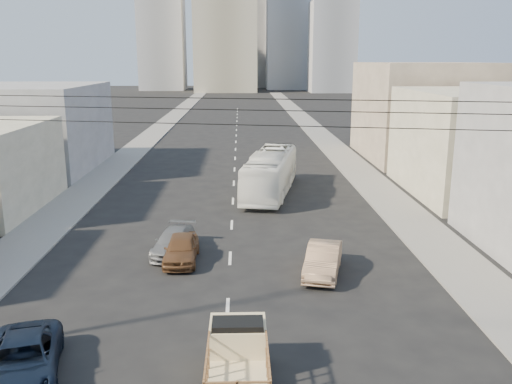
{
  "coord_description": "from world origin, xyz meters",
  "views": [
    {
      "loc": [
        0.6,
        -13.24,
        10.31
      ],
      "look_at": [
        1.4,
        14.53,
        3.5
      ],
      "focal_mm": 38.0,
      "sensor_mm": 36.0,
      "label": 1
    }
  ],
  "objects_px": {
    "flatbed_pickup": "(238,357)",
    "city_bus": "(270,173)",
    "sedan_brown": "(181,249)",
    "sedan_grey": "(174,242)",
    "navy_pickup": "(23,361)",
    "sedan_tan": "(323,260)"
  },
  "relations": [
    {
      "from": "flatbed_pickup",
      "to": "city_bus",
      "type": "xyz_separation_m",
      "value": [
        2.46,
        25.99,
        0.58
      ]
    },
    {
      "from": "sedan_brown",
      "to": "sedan_grey",
      "type": "height_order",
      "value": "sedan_brown"
    },
    {
      "from": "flatbed_pickup",
      "to": "navy_pickup",
      "type": "distance_m",
      "value": 7.12
    },
    {
      "from": "flatbed_pickup",
      "to": "sedan_tan",
      "type": "xyz_separation_m",
      "value": [
        4.16,
        9.44,
        -0.35
      ]
    },
    {
      "from": "sedan_grey",
      "to": "sedan_brown",
      "type": "bearing_deg",
      "value": -59.02
    },
    {
      "from": "sedan_brown",
      "to": "sedan_grey",
      "type": "bearing_deg",
      "value": 113.14
    },
    {
      "from": "flatbed_pickup",
      "to": "city_bus",
      "type": "bearing_deg",
      "value": 84.59
    },
    {
      "from": "city_bus",
      "to": "sedan_grey",
      "type": "xyz_separation_m",
      "value": [
        -6.0,
        -13.38,
        -1.03
      ]
    },
    {
      "from": "flatbed_pickup",
      "to": "sedan_tan",
      "type": "height_order",
      "value": "flatbed_pickup"
    },
    {
      "from": "flatbed_pickup",
      "to": "sedan_grey",
      "type": "height_order",
      "value": "flatbed_pickup"
    },
    {
      "from": "city_bus",
      "to": "sedan_brown",
      "type": "relative_size",
      "value": 2.89
    },
    {
      "from": "city_bus",
      "to": "sedan_tan",
      "type": "distance_m",
      "value": 16.66
    },
    {
      "from": "navy_pickup",
      "to": "flatbed_pickup",
      "type": "bearing_deg",
      "value": -19.49
    },
    {
      "from": "flatbed_pickup",
      "to": "sedan_grey",
      "type": "bearing_deg",
      "value": 105.68
    },
    {
      "from": "flatbed_pickup",
      "to": "city_bus",
      "type": "height_order",
      "value": "city_bus"
    },
    {
      "from": "navy_pickup",
      "to": "sedan_brown",
      "type": "relative_size",
      "value": 1.19
    },
    {
      "from": "city_bus",
      "to": "flatbed_pickup",
      "type": "bearing_deg",
      "value": -83.9
    },
    {
      "from": "navy_pickup",
      "to": "sedan_grey",
      "type": "distance_m",
      "value": 12.47
    },
    {
      "from": "navy_pickup",
      "to": "sedan_grey",
      "type": "bearing_deg",
      "value": 59.34
    },
    {
      "from": "navy_pickup",
      "to": "sedan_tan",
      "type": "relative_size",
      "value": 1.1
    },
    {
      "from": "sedan_brown",
      "to": "sedan_tan",
      "type": "xyz_separation_m",
      "value": [
        7.16,
        -1.89,
        0.03
      ]
    },
    {
      "from": "flatbed_pickup",
      "to": "sedan_brown",
      "type": "xyz_separation_m",
      "value": [
        -3.0,
        11.34,
        -0.39
      ]
    }
  ]
}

